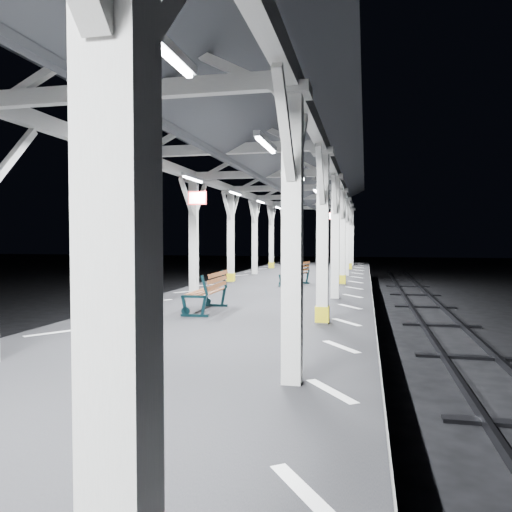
% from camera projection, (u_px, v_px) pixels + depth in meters
% --- Properties ---
extents(ground, '(120.00, 120.00, 0.00)m').
position_uv_depth(ground, '(187.00, 401.00, 8.04)').
color(ground, black).
rests_on(ground, ground).
extents(platform, '(6.00, 50.00, 1.00)m').
position_uv_depth(platform, '(187.00, 371.00, 8.02)').
color(platform, black).
rests_on(platform, ground).
extents(hazard_stripes_left, '(1.00, 48.00, 0.01)m').
position_uv_depth(hazard_stripes_left, '(51.00, 333.00, 8.52)').
color(hazard_stripes_left, silver).
rests_on(hazard_stripes_left, platform).
extents(hazard_stripes_right, '(1.00, 48.00, 0.01)m').
position_uv_depth(hazard_stripes_right, '(341.00, 347.00, 7.47)').
color(hazard_stripes_right, silver).
rests_on(hazard_stripes_right, platform).
extents(canopy, '(5.40, 49.00, 4.65)m').
position_uv_depth(canopy, '(185.00, 116.00, 7.85)').
color(canopy, silver).
rests_on(canopy, platform).
extents(bench_mid, '(0.65, 1.64, 0.88)m').
position_uv_depth(bench_mid, '(210.00, 290.00, 11.01)').
color(bench_mid, black).
rests_on(bench_mid, platform).
extents(bench_far, '(0.91, 1.57, 0.80)m').
position_uv_depth(bench_far, '(297.00, 273.00, 16.94)').
color(bench_far, black).
rests_on(bench_far, platform).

